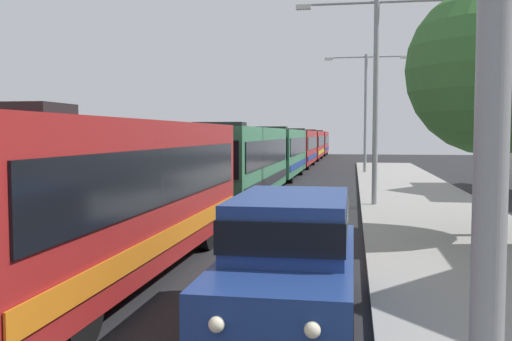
# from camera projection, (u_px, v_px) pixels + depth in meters

# --- Properties ---
(bus_lead) EXTENTS (2.58, 11.14, 3.21)m
(bus_lead) POSITION_uv_depth(u_px,v_px,m) (109.00, 193.00, 10.84)
(bus_lead) COLOR maroon
(bus_lead) RESTS_ON ground_plane
(bus_second_in_line) EXTENTS (2.58, 11.47, 3.21)m
(bus_second_in_line) POSITION_uv_depth(u_px,v_px,m) (239.00, 161.00, 23.21)
(bus_second_in_line) COLOR #33724C
(bus_second_in_line) RESTS_ON ground_plane
(bus_middle) EXTENTS (2.58, 10.75, 3.21)m
(bus_middle) POSITION_uv_depth(u_px,v_px,m) (279.00, 152.00, 35.48)
(bus_middle) COLOR #33724C
(bus_middle) RESTS_ON ground_plane
(bus_fourth_in_line) EXTENTS (2.58, 11.07, 3.21)m
(bus_fourth_in_line) POSITION_uv_depth(u_px,v_px,m) (298.00, 147.00, 47.44)
(bus_fourth_in_line) COLOR maroon
(bus_fourth_in_line) RESTS_ON ground_plane
(bus_rear) EXTENTS (2.58, 11.31, 3.21)m
(bus_rear) POSITION_uv_depth(u_px,v_px,m) (309.00, 144.00, 60.22)
(bus_rear) COLOR maroon
(bus_rear) RESTS_ON ground_plane
(bus_tail_end) EXTENTS (2.58, 10.61, 3.21)m
(bus_tail_end) POSITION_uv_depth(u_px,v_px,m) (317.00, 142.00, 73.15)
(bus_tail_end) COLOR maroon
(bus_tail_end) RESTS_ON ground_plane
(white_suv) EXTENTS (1.86, 5.08, 1.90)m
(white_suv) POSITION_uv_depth(u_px,v_px,m) (291.00, 254.00, 8.43)
(white_suv) COLOR navy
(white_suv) RESTS_ON ground_plane
(streetlamp_mid) EXTENTS (5.98, 0.28, 7.70)m
(streetlamp_mid) POSITION_uv_depth(u_px,v_px,m) (376.00, 77.00, 21.14)
(streetlamp_mid) COLOR gray
(streetlamp_mid) RESTS_ON sidewalk
(streetlamp_far) EXTENTS (5.65, 0.28, 8.10)m
(streetlamp_far) POSITION_uv_depth(u_px,v_px,m) (366.00, 100.00, 39.08)
(streetlamp_far) COLOR gray
(streetlamp_far) RESTS_ON sidewalk
(roadside_tree) EXTENTS (4.42, 4.42, 6.52)m
(roadside_tree) POSITION_uv_depth(u_px,v_px,m) (493.00, 70.00, 14.63)
(roadside_tree) COLOR #4C3823
(roadside_tree) RESTS_ON sidewalk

